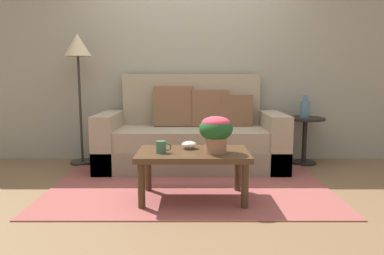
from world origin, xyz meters
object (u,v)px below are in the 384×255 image
(coffee_table, at_px, (193,158))
(table_vase, at_px, (305,108))
(floor_lamp, at_px, (78,57))
(potted_plant, at_px, (215,130))
(side_table, at_px, (304,132))
(couch, at_px, (192,138))
(coffee_mug, at_px, (161,147))
(snack_bowl, at_px, (189,145))

(coffee_table, relative_size, table_vase, 3.52)
(floor_lamp, height_order, potted_plant, floor_lamp)
(side_table, relative_size, potted_plant, 1.85)
(couch, xyz_separation_m, floor_lamp, (-1.36, 0.15, 0.95))
(coffee_table, xyz_separation_m, potted_plant, (0.19, -0.06, 0.26))
(coffee_mug, distance_m, snack_bowl, 0.30)
(coffee_mug, bearing_deg, potted_plant, 0.79)
(coffee_table, xyz_separation_m, coffee_mug, (-0.27, -0.07, 0.11))
(coffee_mug, height_order, table_vase, table_vase)
(couch, bearing_deg, side_table, 5.87)
(side_table, distance_m, coffee_mug, 2.14)
(coffee_table, height_order, side_table, side_table)
(potted_plant, bearing_deg, coffee_mug, -179.21)
(couch, bearing_deg, table_vase, 6.08)
(couch, xyz_separation_m, table_vase, (1.38, 0.15, 0.34))
(floor_lamp, relative_size, snack_bowl, 11.69)
(floor_lamp, distance_m, snack_bowl, 1.98)
(couch, height_order, potted_plant, couch)
(potted_plant, distance_m, table_vase, 1.80)
(table_vase, bearing_deg, snack_bowl, -139.49)
(coffee_mug, relative_size, table_vase, 0.49)
(floor_lamp, xyz_separation_m, coffee_mug, (1.10, -1.37, -0.81))
(coffee_table, relative_size, snack_bowl, 7.13)
(coffee_mug, bearing_deg, couch, 78.07)
(couch, height_order, coffee_mug, couch)
(coffee_table, distance_m, table_vase, 1.91)
(couch, height_order, side_table, couch)
(side_table, relative_size, snack_bowl, 4.27)
(couch, height_order, table_vase, couch)
(coffee_table, height_order, table_vase, table_vase)
(potted_plant, xyz_separation_m, coffee_mug, (-0.46, -0.01, -0.14))
(floor_lamp, distance_m, table_vase, 2.80)
(couch, distance_m, side_table, 1.40)
(couch, relative_size, potted_plant, 6.90)
(coffee_mug, bearing_deg, coffee_table, 13.70)
(snack_bowl, bearing_deg, table_vase, 40.51)
(coffee_table, distance_m, potted_plant, 0.32)
(floor_lamp, height_order, table_vase, floor_lamp)
(coffee_table, bearing_deg, side_table, 43.34)
(coffee_table, distance_m, coffee_mug, 0.30)
(floor_lamp, relative_size, coffee_mug, 11.84)
(couch, bearing_deg, potted_plant, -80.56)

